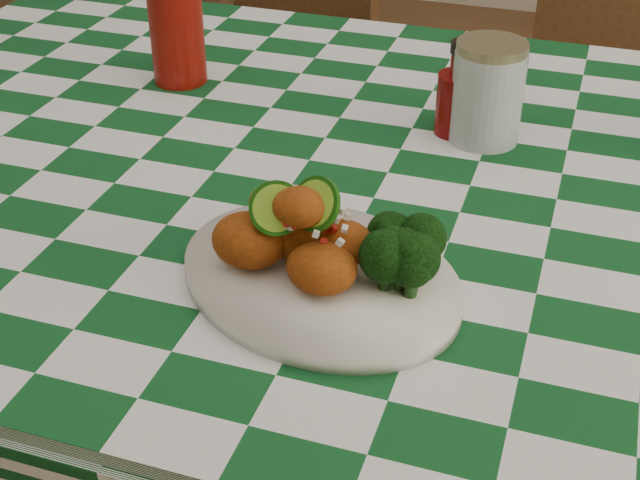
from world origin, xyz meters
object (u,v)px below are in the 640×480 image
(wooden_chair_left, at_px, (262,130))
(fried_chicken_pile, at_px, (303,229))
(plate, at_px, (320,278))
(mason_jar, at_px, (487,92))
(wooden_chair_right, at_px, (627,154))
(dining_table, at_px, (377,405))
(ketchup_bottle, at_px, (459,88))
(red_tumbler, at_px, (177,37))

(wooden_chair_left, bearing_deg, fried_chicken_pile, -50.69)
(plate, height_order, mason_jar, mason_jar)
(plate, relative_size, wooden_chair_left, 0.37)
(wooden_chair_right, bearing_deg, fried_chicken_pile, -109.82)
(dining_table, distance_m, mason_jar, 0.49)
(fried_chicken_pile, xyz_separation_m, ketchup_bottle, (0.08, 0.39, -0.00))
(red_tumbler, relative_size, wooden_chair_left, 0.17)
(fried_chicken_pile, height_order, wooden_chair_left, fried_chicken_pile)
(dining_table, distance_m, ketchup_bottle, 0.48)
(plate, distance_m, ketchup_bottle, 0.39)
(wooden_chair_right, bearing_deg, plate, -108.90)
(red_tumbler, relative_size, ketchup_bottle, 1.08)
(dining_table, bearing_deg, mason_jar, 53.47)
(plate, bearing_deg, wooden_chair_left, 115.11)
(fried_chicken_pile, xyz_separation_m, mason_jar, (0.12, 0.38, 0.00))
(plate, distance_m, fried_chicken_pile, 0.06)
(fried_chicken_pile, relative_size, wooden_chair_left, 0.18)
(mason_jar, height_order, wooden_chair_right, wooden_chair_right)
(dining_table, xyz_separation_m, red_tumbler, (-0.37, 0.18, 0.46))
(plate, xyz_separation_m, red_tumbler, (-0.36, 0.43, 0.06))
(red_tumbler, bearing_deg, mason_jar, -6.00)
(plate, relative_size, mason_jar, 2.31)
(plate, relative_size, fried_chicken_pile, 2.11)
(plate, height_order, red_tumbler, red_tumbler)
(fried_chicken_pile, height_order, mason_jar, mason_jar)
(wooden_chair_right, bearing_deg, red_tumbler, -141.29)
(fried_chicken_pile, xyz_separation_m, wooden_chair_right, (0.33, 1.00, -0.36))
(ketchup_bottle, height_order, mason_jar, mason_jar)
(dining_table, xyz_separation_m, wooden_chair_left, (-0.48, 0.77, 0.02))
(dining_table, bearing_deg, ketchup_bottle, 67.08)
(wooden_chair_left, bearing_deg, red_tumbler, -63.96)
(fried_chicken_pile, relative_size, wooden_chair_right, 0.15)
(mason_jar, height_order, wooden_chair_left, mason_jar)
(wooden_chair_left, bearing_deg, mason_jar, -32.82)
(dining_table, xyz_separation_m, ketchup_bottle, (0.06, 0.14, 0.46))
(fried_chicken_pile, height_order, wooden_chair_right, wooden_chair_right)
(mason_jar, xyz_separation_m, wooden_chair_left, (-0.58, 0.64, -0.44))
(red_tumbler, xyz_separation_m, ketchup_bottle, (0.42, -0.04, -0.01))
(ketchup_bottle, bearing_deg, mason_jar, -11.46)
(red_tumbler, height_order, wooden_chair_left, red_tumbler)
(mason_jar, relative_size, wooden_chair_left, 0.16)
(ketchup_bottle, height_order, wooden_chair_left, ketchup_bottle)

